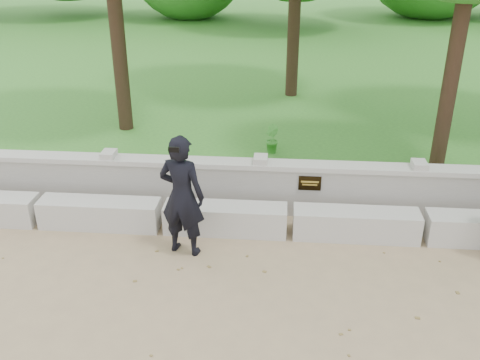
{
  "coord_description": "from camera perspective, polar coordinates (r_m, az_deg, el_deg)",
  "views": [
    {
      "loc": [
        -0.16,
        -5.3,
        4.31
      ],
      "look_at": [
        -0.73,
        1.44,
        1.12
      ],
      "focal_mm": 40.0,
      "sensor_mm": 36.0,
      "label": 1
    }
  ],
  "objects": [
    {
      "name": "ground",
      "position": [
        6.83,
        5.26,
        -13.96
      ],
      "size": [
        80.0,
        80.0,
        0.0
      ],
      "primitive_type": "plane",
      "color": "#97805C",
      "rests_on": "ground"
    },
    {
      "name": "lawn",
      "position": [
        19.75,
        5.36,
        12.92
      ],
      "size": [
        40.0,
        22.0,
        0.25
      ],
      "primitive_type": "cube",
      "color": "#316926",
      "rests_on": "ground"
    },
    {
      "name": "concrete_bench",
      "position": [
        8.28,
        5.35,
        -4.41
      ],
      "size": [
        11.9,
        0.45,
        0.45
      ],
      "color": "#B1AFA7",
      "rests_on": "ground"
    },
    {
      "name": "parapet_wall",
      "position": [
        8.79,
        5.41,
        -0.81
      ],
      "size": [
        12.5,
        0.35,
        0.9
      ],
      "color": "#A7A49D",
      "rests_on": "ground"
    },
    {
      "name": "man_main",
      "position": [
        7.54,
        -6.2,
        -1.7
      ],
      "size": [
        0.75,
        0.68,
        1.81
      ],
      "color": "black",
      "rests_on": "ground"
    },
    {
      "name": "shrub_b",
      "position": [
        10.64,
        3.37,
        4.41
      ],
      "size": [
        0.35,
        0.38,
        0.56
      ],
      "primitive_type": "imported",
      "rotation": [
        0.0,
        0.0,
        1.98
      ],
      "color": "#3A892E",
      "rests_on": "lawn"
    }
  ]
}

